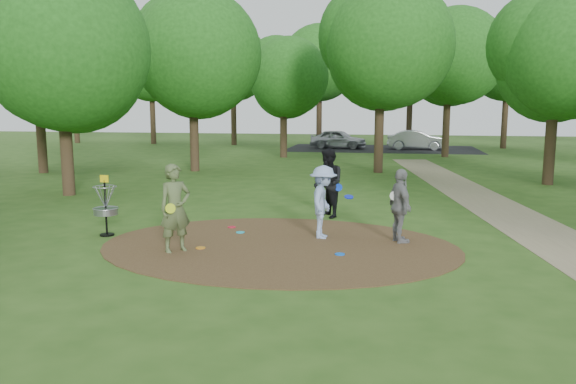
# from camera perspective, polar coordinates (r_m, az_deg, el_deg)

# --- Properties ---
(ground) EXTENTS (100.00, 100.00, 0.00)m
(ground) POSITION_cam_1_polar(r_m,az_deg,el_deg) (13.19, -0.92, -5.52)
(ground) COLOR #2D5119
(ground) RESTS_ON ground
(dirt_clearing) EXTENTS (8.40, 8.40, 0.02)m
(dirt_clearing) POSITION_cam_1_polar(r_m,az_deg,el_deg) (13.19, -0.92, -5.48)
(dirt_clearing) COLOR #47301C
(dirt_clearing) RESTS_ON ground
(footpath) EXTENTS (7.55, 39.89, 0.01)m
(footpath) POSITION_cam_1_polar(r_m,az_deg,el_deg) (15.44, 25.13, -4.22)
(footpath) COLOR #8C7A5B
(footpath) RESTS_ON ground
(parking_lot) EXTENTS (14.00, 8.00, 0.01)m
(parking_lot) POSITION_cam_1_polar(r_m,az_deg,el_deg) (42.67, 9.52, 4.36)
(parking_lot) COLOR black
(parking_lot) RESTS_ON ground
(player_observer_with_disc) EXTENTS (0.85, 0.85, 1.99)m
(player_observer_with_disc) POSITION_cam_1_polar(r_m,az_deg,el_deg) (12.73, -11.38, -1.64)
(player_observer_with_disc) COLOR #526239
(player_observer_with_disc) RESTS_ON ground
(player_throwing_with_disc) EXTENTS (1.12, 1.19, 1.81)m
(player_throwing_with_disc) POSITION_cam_1_polar(r_m,az_deg,el_deg) (13.80, 3.59, -1.04)
(player_throwing_with_disc) COLOR #92AADB
(player_throwing_with_disc) RESTS_ON ground
(player_walking_with_disc) EXTENTS (1.17, 1.24, 2.03)m
(player_walking_with_disc) POSITION_cam_1_polar(r_m,az_deg,el_deg) (16.39, 4.11, 0.92)
(player_walking_with_disc) COLOR black
(player_walking_with_disc) RESTS_ON ground
(player_waiting_with_disc) EXTENTS (0.81, 1.13, 1.79)m
(player_waiting_with_disc) POSITION_cam_1_polar(r_m,az_deg,el_deg) (13.58, 11.33, -1.42)
(player_waiting_with_disc) COLOR gray
(player_waiting_with_disc) RESTS_ON ground
(disc_ground_cyan) EXTENTS (0.22, 0.22, 0.02)m
(disc_ground_cyan) POSITION_cam_1_polar(r_m,az_deg,el_deg) (14.51, -4.87, -4.10)
(disc_ground_cyan) COLOR #1AB6D6
(disc_ground_cyan) RESTS_ON dirt_clearing
(disc_ground_blue) EXTENTS (0.22, 0.22, 0.02)m
(disc_ground_blue) POSITION_cam_1_polar(r_m,az_deg,el_deg) (12.45, 5.29, -6.30)
(disc_ground_blue) COLOR blue
(disc_ground_blue) RESTS_ON dirt_clearing
(disc_ground_red) EXTENTS (0.22, 0.22, 0.02)m
(disc_ground_red) POSITION_cam_1_polar(r_m,az_deg,el_deg) (15.15, -5.74, -3.56)
(disc_ground_red) COLOR red
(disc_ground_red) RESTS_ON dirt_clearing
(car_left) EXTENTS (4.42, 2.44, 1.42)m
(car_left) POSITION_cam_1_polar(r_m,az_deg,el_deg) (42.50, 5.14, 5.38)
(car_left) COLOR #A7A7AF
(car_left) RESTS_ON ground
(car_right) EXTENTS (4.29, 1.53, 1.41)m
(car_right) POSITION_cam_1_polar(r_m,az_deg,el_deg) (42.23, 12.94, 5.17)
(car_right) COLOR #9FA2A7
(car_right) RESTS_ON ground
(disc_ground_orange) EXTENTS (0.22, 0.22, 0.02)m
(disc_ground_orange) POSITION_cam_1_polar(r_m,az_deg,el_deg) (13.08, -8.88, -5.62)
(disc_ground_orange) COLOR orange
(disc_ground_orange) RESTS_ON dirt_clearing
(disc_golf_basket) EXTENTS (0.63, 0.63, 1.54)m
(disc_golf_basket) POSITION_cam_1_polar(r_m,az_deg,el_deg) (14.80, -18.06, -0.92)
(disc_golf_basket) COLOR black
(disc_golf_basket) RESTS_ON ground
(tree_ring) EXTENTS (37.04, 45.51, 8.96)m
(tree_ring) POSITION_cam_1_polar(r_m,az_deg,el_deg) (21.49, 7.36, 14.03)
(tree_ring) COLOR #332316
(tree_ring) RESTS_ON ground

